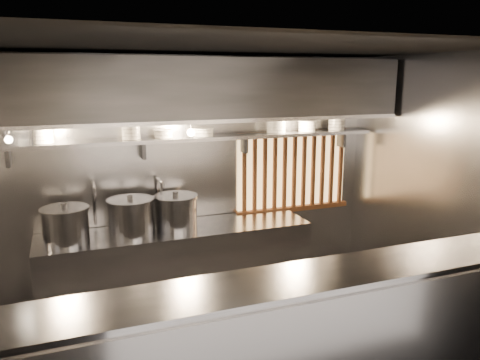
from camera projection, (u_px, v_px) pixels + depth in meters
floor at (238, 350)px, 4.48m from camera, size 4.50×4.50×0.00m
ceiling at (238, 47)px, 3.88m from camera, size 4.50×4.50×0.00m
wall_back at (194, 177)px, 5.55m from camera, size 4.50×0.00×4.50m
wall_right at (436, 188)px, 4.95m from camera, size 0.00×3.00×3.00m
serving_counter at (283, 350)px, 3.48m from camera, size 4.50×0.56×1.13m
cooking_bench at (179, 266)px, 5.31m from camera, size 3.00×0.70×0.90m
bowl_shelf at (197, 138)px, 5.28m from camera, size 4.40×0.34×0.04m
exhaust_hood at (202, 90)px, 4.96m from camera, size 4.40×0.81×0.65m
wood_screen at (293, 171)px, 5.96m from camera, size 1.56×0.09×1.04m
faucet_left at (94, 195)px, 5.05m from camera, size 0.04×0.30×0.50m
faucet_right at (159, 190)px, 5.29m from camera, size 0.04×0.30×0.50m
heat_lamp at (5, 133)px, 4.16m from camera, size 0.25×0.35×0.20m
pendant_bulb at (191, 132)px, 5.12m from camera, size 0.09×0.09×0.19m
stock_pot_left at (131, 217)px, 4.97m from camera, size 0.54×0.54×0.44m
stock_pot_mid at (66, 225)px, 4.73m from camera, size 0.51×0.51×0.41m
stock_pot_right at (176, 211)px, 5.22m from camera, size 0.55×0.55×0.41m
bowl_stack_0 at (44, 135)px, 4.71m from camera, size 0.22×0.22×0.17m
bowl_stack_1 at (131, 131)px, 5.00m from camera, size 0.21×0.21×0.17m
bowl_stack_2 at (164, 134)px, 5.13m from camera, size 0.22×0.22×0.09m
bowl_stack_3 at (203, 132)px, 5.29m from camera, size 0.24×0.24×0.09m
bowl_stack_4 at (276, 126)px, 5.60m from camera, size 0.24×0.24×0.17m
bowl_stack_5 at (307, 126)px, 5.75m from camera, size 0.22×0.22×0.13m
bowl_stack_6 at (337, 123)px, 5.89m from camera, size 0.22×0.22×0.17m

